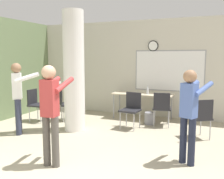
# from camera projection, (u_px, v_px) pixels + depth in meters

# --- Properties ---
(wall_back) EXTENTS (8.00, 0.15, 2.80)m
(wall_back) POSITION_uv_depth(u_px,v_px,m) (146.00, 68.00, 7.35)
(wall_back) COLOR beige
(wall_back) RESTS_ON ground_plane
(support_pillar) EXTENTS (0.49, 0.49, 2.80)m
(support_pillar) POSITION_uv_depth(u_px,v_px,m) (74.00, 72.00, 5.82)
(support_pillar) COLOR white
(support_pillar) RESTS_ON ground_plane
(folding_table) EXTENTS (1.67, 0.60, 0.72)m
(folding_table) POSITION_uv_depth(u_px,v_px,m) (142.00, 95.00, 6.97)
(folding_table) COLOR beige
(folding_table) RESTS_ON ground_plane
(bottle_on_table) EXTENTS (0.06, 0.06, 0.24)m
(bottle_on_table) POSITION_uv_depth(u_px,v_px,m) (147.00, 91.00, 6.87)
(bottle_on_table) COLOR silver
(bottle_on_table) RESTS_ON folding_table
(waste_bin) EXTENTS (0.26, 0.26, 0.31)m
(waste_bin) POSITION_uv_depth(u_px,v_px,m) (149.00, 118.00, 6.48)
(waste_bin) COLOR gray
(waste_bin) RESTS_ON ground_plane
(chair_near_pillar) EXTENTS (0.62, 0.62, 0.87)m
(chair_near_pillar) POSITION_uv_depth(u_px,v_px,m) (66.00, 102.00, 6.82)
(chair_near_pillar) COLOR #232328
(chair_near_pillar) RESTS_ON ground_plane
(chair_mid_room) EXTENTS (0.61, 0.61, 0.87)m
(chair_mid_room) POSITION_uv_depth(u_px,v_px,m) (200.00, 116.00, 5.25)
(chair_mid_room) COLOR #232328
(chair_mid_room) RESTS_ON ground_plane
(chair_by_left_wall) EXTENTS (0.46, 0.46, 0.87)m
(chair_by_left_wall) POSITION_uv_depth(u_px,v_px,m) (37.00, 103.00, 6.74)
(chair_by_left_wall) COLOR #232328
(chair_by_left_wall) RESTS_ON ground_plane
(chair_table_right) EXTENTS (0.51, 0.51, 0.87)m
(chair_table_right) POSITION_uv_depth(u_px,v_px,m) (162.00, 107.00, 6.22)
(chair_table_right) COLOR #232328
(chair_table_right) RESTS_ON ground_plane
(chair_table_front) EXTENTS (0.48, 0.48, 0.87)m
(chair_table_front) POSITION_uv_depth(u_px,v_px,m) (131.00, 107.00, 6.10)
(chair_table_front) COLOR #232328
(chair_table_front) RESTS_ON ground_plane
(person_watching_back) EXTENTS (0.64, 0.58, 1.61)m
(person_watching_back) POSITION_uv_depth(u_px,v_px,m) (19.00, 93.00, 5.56)
(person_watching_back) COLOR #2D3347
(person_watching_back) RESTS_ON ground_plane
(person_playing_front) EXTENTS (0.37, 0.63, 1.62)m
(person_playing_front) POSITION_uv_depth(u_px,v_px,m) (51.00, 107.00, 3.92)
(person_playing_front) COLOR #514C47
(person_playing_front) RESTS_ON ground_plane
(person_playing_side) EXTENTS (0.51, 0.65, 1.54)m
(person_playing_side) POSITION_uv_depth(u_px,v_px,m) (189.00, 109.00, 3.99)
(person_playing_side) COLOR #1E2338
(person_playing_side) RESTS_ON ground_plane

